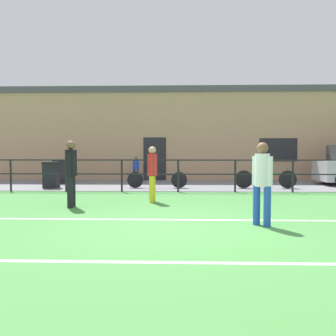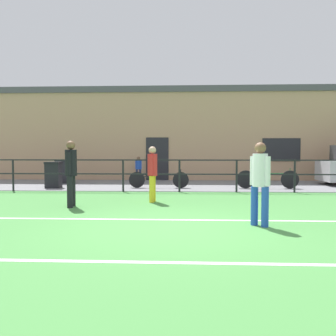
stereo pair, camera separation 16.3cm
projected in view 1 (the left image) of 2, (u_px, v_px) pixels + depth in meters
The scene contains 14 objects.
ground at pixel (176, 228), 7.04m from camera, with size 60.00×44.00×0.04m, color #478C42.
field_line_touchline at pixel (176, 220), 7.78m from camera, with size 36.00×0.11×0.00m, color white.
field_line_hash at pixel (174, 262), 4.81m from camera, with size 36.00×0.11×0.00m, color white.
pavement_strip at pixel (179, 185), 15.53m from camera, with size 48.00×5.00×0.02m, color slate.
perimeter_fence at pixel (178, 171), 13.00m from camera, with size 36.07×0.07×1.15m.
clubhouse_facade at pixel (179, 134), 19.11m from camera, with size 28.00×2.56×4.60m.
player_goalkeeper at pixel (71, 170), 9.47m from camera, with size 0.30×0.47×1.71m.
player_striker at pixel (152, 171), 10.45m from camera, with size 0.28×0.43×1.58m.
player_winger at pixel (262, 179), 7.14m from camera, with size 0.34×0.35×1.62m.
spectator_child at pixel (136, 167), 17.46m from camera, with size 0.31×0.20×1.16m.
bicycle_parked_0 at pixel (157, 179), 14.24m from camera, with size 2.32×0.04×0.72m.
bicycle_parked_2 at pixel (266, 179), 14.10m from camera, with size 2.35×0.04×0.78m.
trash_bin_0 at pixel (61, 172), 16.18m from camera, with size 0.61×0.52×1.03m.
trash_bin_1 at pixel (51, 175), 14.22m from camera, with size 0.57×0.49×1.01m.
Camera 1 is at (0.09, -6.98, 1.46)m, focal length 39.49 mm.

